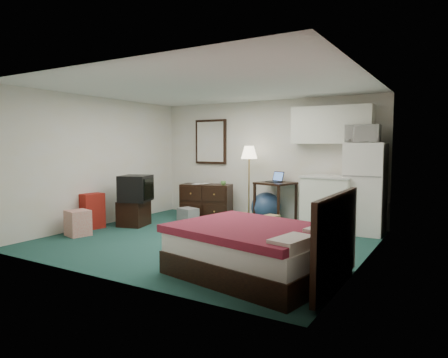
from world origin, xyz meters
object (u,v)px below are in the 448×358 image
Objects in this scene: fridge at (365,188)px; suitcase at (92,211)px; dresser at (206,201)px; kitchen_counter at (330,204)px; bed at (254,251)px; tv_stand at (134,213)px; desk at (275,203)px; floor_lamp at (249,184)px.

fridge is 5.02m from suitcase.
dresser is 1.09× the size of kitchen_counter.
kitchen_counter is 0.68m from fridge.
dresser is 3.94m from bed.
fridge reaches higher than tv_stand.
desk is 0.45× the size of bed.
desk is at bearing 179.44° from kitchen_counter.
floor_lamp is 2.94× the size of tv_stand.
fridge is at bearing 35.19° from suitcase.
bed is at bearing -84.50° from kitchen_counter.
floor_lamp reaches higher than dresser.
fridge is (1.75, -0.08, 0.39)m from desk.
tv_stand is at bearing -136.45° from floor_lamp.
bed is (1.10, -3.15, -0.12)m from desk.
bed is at bearing -57.74° from desk.
tv_stand is at bearing -159.26° from fridge.
desk is 0.85× the size of kitchen_counter.
fridge reaches higher than bed.
suitcase is at bearing -144.74° from kitchen_counter.
desk is 0.51× the size of fridge.
dresser is at bearing 68.82° from suitcase.
tv_stand is at bearing -131.20° from dresser.
floor_lamp is 0.97× the size of fridge.
kitchen_counter is at bearing -175.22° from fridge.
kitchen_counter is at bearing -12.86° from dresser.
desk is 3.34m from bed.
bed is (2.63, -2.94, -0.07)m from dresser.
dresser is at bearing -172.13° from kitchen_counter.
tv_stand is at bearing -149.49° from kitchen_counter.
floor_lamp is 3.55m from bed.
suitcase is (-4.48, -2.20, -0.47)m from fridge.
fridge is at bearing 7.50° from tv_stand.
bed is 2.76× the size of suitcase.
bed is at bearing -61.63° from floor_lamp.
tv_stand is at bearing 166.95° from bed.
floor_lamp is 3.14m from suitcase.
fridge is at bearing 12.00° from kitchen_counter.
kitchen_counter reaches higher than dresser.
bed reaches higher than tv_stand.
fridge reaches higher than desk.
floor_lamp is 0.85× the size of bed.
floor_lamp is (0.96, 0.15, 0.41)m from dresser.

